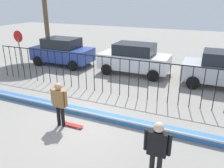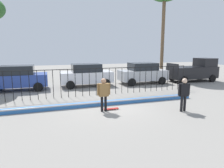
% 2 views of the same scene
% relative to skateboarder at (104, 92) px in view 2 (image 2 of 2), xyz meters
% --- Properties ---
extents(ground_plane, '(60.00, 60.00, 0.00)m').
position_rel_skateboarder_xyz_m(ground_plane, '(0.45, 0.60, -1.02)').
color(ground_plane, gray).
extents(bowl_coping_ledge, '(11.00, 0.41, 0.27)m').
position_rel_skateboarder_xyz_m(bowl_coping_ledge, '(0.45, 1.07, -0.90)').
color(bowl_coping_ledge, '#2D6BB7').
rests_on(bowl_coping_ledge, ground).
extents(perimeter_fence, '(14.04, 0.04, 1.86)m').
position_rel_skateboarder_xyz_m(perimeter_fence, '(0.45, 3.54, 0.12)').
color(perimeter_fence, black).
rests_on(perimeter_fence, ground).
extents(skateboarder, '(0.69, 0.26, 1.70)m').
position_rel_skateboarder_xyz_m(skateboarder, '(0.00, 0.00, 0.00)').
color(skateboarder, black).
rests_on(skateboarder, ground).
extents(skateboard, '(0.80, 0.20, 0.07)m').
position_rel_skateboarder_xyz_m(skateboard, '(0.43, 0.11, -0.96)').
color(skateboard, '#A51E19').
rests_on(skateboard, ground).
extents(camera_operator, '(0.69, 0.26, 1.70)m').
position_rel_skateboarder_xyz_m(camera_operator, '(3.83, -1.24, 0.00)').
color(camera_operator, black).
rests_on(camera_operator, ground).
extents(parked_car_blue, '(4.30, 2.12, 1.90)m').
position_rel_skateboarder_xyz_m(parked_car_blue, '(-4.85, 6.98, -0.05)').
color(parked_car_blue, '#2D479E').
rests_on(parked_car_blue, ground).
extents(parked_car_white, '(4.30, 2.12, 1.90)m').
position_rel_skateboarder_xyz_m(parked_car_white, '(0.45, 7.10, -0.05)').
color(parked_car_white, silver).
rests_on(parked_car_white, ground).
extents(parked_car_silver, '(4.30, 2.12, 1.90)m').
position_rel_skateboarder_xyz_m(parked_car_silver, '(5.56, 6.79, -0.05)').
color(parked_car_silver, '#B7BABF').
rests_on(parked_car_silver, ground).
extents(pickup_truck, '(4.70, 2.12, 2.24)m').
position_rel_skateboarder_xyz_m(pickup_truck, '(10.95, 6.44, 0.02)').
color(pickup_truck, black).
rests_on(pickup_truck, ground).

